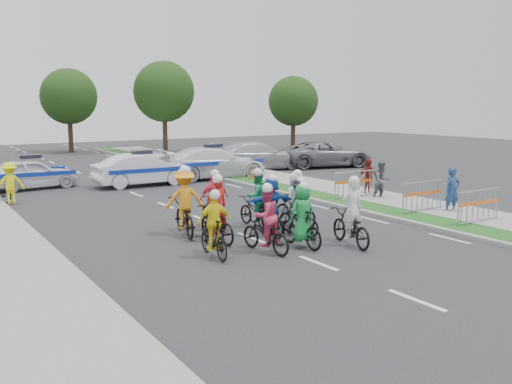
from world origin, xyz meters
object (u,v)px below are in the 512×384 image
police_car_2 (214,163)px  civilian_suv (326,154)px  rider_7 (296,204)px  tree_4 (69,97)px  rider_3 (214,231)px  tree_1 (164,92)px  marshal_hiviz (10,183)px  rider_0 (351,223)px  rider_6 (217,219)px  rider_9 (214,207)px  rider_1 (302,222)px  barrier_1 (422,198)px  barrier_2 (354,185)px  rider_10 (184,208)px  spectator_0 (452,191)px  rider_5 (271,210)px  police_car_0 (31,174)px  rider_4 (299,212)px  rider_2 (266,227)px  barrier_0 (478,208)px  civilian_sedan (258,156)px  cone_1 (254,174)px  spectator_1 (382,181)px  tree_2 (293,101)px  police_car_1 (142,170)px  rider_8 (256,205)px  cone_0 (269,186)px  spectator_2 (368,177)px

police_car_2 → civilian_suv: 8.07m
rider_7 → tree_4: size_ratio=0.28×
rider_3 → tree_1: tree_1 is taller
civilian_suv → marshal_hiviz: (-17.79, -3.48, 0.03)m
rider_0 → rider_6: rider_0 is taller
rider_6 → rider_9: bearing=-115.0°
rider_0 → rider_1: size_ratio=1.10×
barrier_1 → barrier_2: size_ratio=1.00×
rider_10 → police_car_2: bearing=-109.8°
spectator_0 → tree_1: 27.96m
police_car_2 → barrier_2: 8.66m
rider_5 → police_car_0: bearing=-64.1°
rider_0 → police_car_2: (3.28, 13.87, 0.16)m
rider_4 → rider_0: bearing=94.8°
rider_2 → barrier_0: bearing=165.9°
police_car_2 → civilian_sedan: (3.90, 2.03, 0.00)m
civilian_suv → rider_3: bearing=147.1°
police_car_0 → tree_1: (12.33, 14.11, 3.87)m
rider_10 → cone_1: bearing=-119.9°
spectator_1 → rider_1: bearing=-139.9°
tree_1 → tree_2: 9.87m
rider_5 → marshal_hiviz: rider_5 is taller
spectator_1 → tree_4: bearing=108.0°
rider_6 → civilian_suv: 18.95m
rider_1 → tree_4: 32.86m
rider_1 → rider_5: size_ratio=0.99×
police_car_1 → barrier_0: size_ratio=2.18×
rider_8 → cone_1: 10.20m
rider_8 → spectator_0: size_ratio=1.13×
rider_2 → rider_10: bearing=-80.0°
cone_0 → tree_2: 21.66m
rider_5 → civilian_sedan: (8.31, 13.81, 0.04)m
rider_4 → tree_1: size_ratio=0.25×
barrier_1 → police_car_0: bearing=127.6°
police_car_0 → spectator_0: spectator_0 is taller
rider_1 → tree_4: (2.43, 32.58, 3.50)m
rider_8 → spectator_2: (6.87, 2.53, 0.09)m
spectator_0 → spectator_2: 4.31m
cone_1 → tree_2: tree_2 is taller
rider_2 → barrier_2: bearing=-154.0°
rider_7 → spectator_0: size_ratio=1.10×
rider_0 → civilian_sedan: 17.44m
spectator_1 → marshal_hiviz: size_ratio=0.98×
rider_2 → cone_1: size_ratio=2.58×
rider_0 → barrier_0: bearing=-171.4°
rider_6 → tree_2: (19.01, 22.86, 3.22)m
police_car_2 → rider_0: bearing=172.9°
barrier_2 → rider_1: bearing=-141.7°
rider_7 → tree_1: tree_1 is taller
rider_10 → civilian_sedan: size_ratio=0.38×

